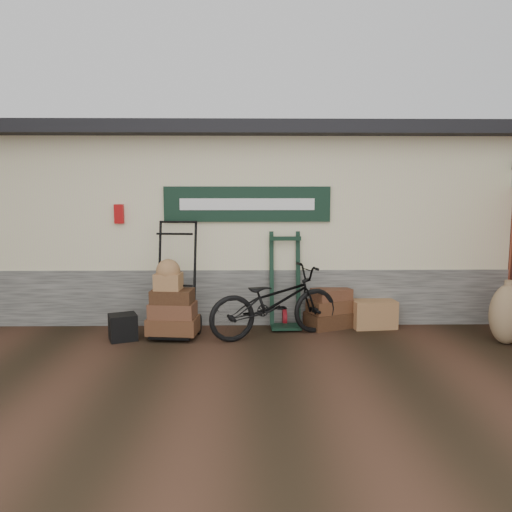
{
  "coord_description": "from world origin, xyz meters",
  "views": [
    {
      "loc": [
        -0.29,
        -6.86,
        2.15
      ],
      "look_at": [
        -0.16,
        0.9,
        1.14
      ],
      "focal_mm": 35.0,
      "sensor_mm": 36.0,
      "label": 1
    }
  ],
  "objects_px": {
    "porter_trolley": "(176,278)",
    "bicycle": "(274,298)",
    "wicker_hamper": "(373,313)",
    "black_trunk": "(123,327)",
    "green_barrow": "(285,280)",
    "suitcase_stack": "(330,308)"
  },
  "relations": [
    {
      "from": "porter_trolley",
      "to": "green_barrow",
      "type": "bearing_deg",
      "value": 18.86
    },
    {
      "from": "suitcase_stack",
      "to": "bicycle",
      "type": "relative_size",
      "value": 0.35
    },
    {
      "from": "porter_trolley",
      "to": "suitcase_stack",
      "type": "height_order",
      "value": "porter_trolley"
    },
    {
      "from": "green_barrow",
      "to": "suitcase_stack",
      "type": "height_order",
      "value": "green_barrow"
    },
    {
      "from": "green_barrow",
      "to": "porter_trolley",
      "type": "bearing_deg",
      "value": -169.5
    },
    {
      "from": "green_barrow",
      "to": "wicker_hamper",
      "type": "relative_size",
      "value": 2.25
    },
    {
      "from": "wicker_hamper",
      "to": "bicycle",
      "type": "height_order",
      "value": "bicycle"
    },
    {
      "from": "porter_trolley",
      "to": "black_trunk",
      "type": "distance_m",
      "value": 1.04
    },
    {
      "from": "black_trunk",
      "to": "bicycle",
      "type": "relative_size",
      "value": 0.19
    },
    {
      "from": "green_barrow",
      "to": "suitcase_stack",
      "type": "distance_m",
      "value": 0.84
    },
    {
      "from": "suitcase_stack",
      "to": "black_trunk",
      "type": "xyz_separation_m",
      "value": [
        -3.12,
        -0.64,
        -0.13
      ]
    },
    {
      "from": "green_barrow",
      "to": "bicycle",
      "type": "height_order",
      "value": "green_barrow"
    },
    {
      "from": "wicker_hamper",
      "to": "black_trunk",
      "type": "height_order",
      "value": "wicker_hamper"
    },
    {
      "from": "wicker_hamper",
      "to": "black_trunk",
      "type": "distance_m",
      "value": 3.86
    },
    {
      "from": "green_barrow",
      "to": "black_trunk",
      "type": "height_order",
      "value": "green_barrow"
    },
    {
      "from": "wicker_hamper",
      "to": "suitcase_stack",
      "type": "bearing_deg",
      "value": 180.0
    },
    {
      "from": "green_barrow",
      "to": "bicycle",
      "type": "bearing_deg",
      "value": -113.08
    },
    {
      "from": "green_barrow",
      "to": "suitcase_stack",
      "type": "bearing_deg",
      "value": -1.94
    },
    {
      "from": "porter_trolley",
      "to": "bicycle",
      "type": "distance_m",
      "value": 1.5
    },
    {
      "from": "porter_trolley",
      "to": "black_trunk",
      "type": "xyz_separation_m",
      "value": [
        -0.74,
        -0.27,
        -0.68
      ]
    },
    {
      "from": "wicker_hamper",
      "to": "black_trunk",
      "type": "xyz_separation_m",
      "value": [
        -3.81,
        -0.64,
        -0.03
      ]
    },
    {
      "from": "black_trunk",
      "to": "bicycle",
      "type": "xyz_separation_m",
      "value": [
        2.21,
        0.13,
        0.4
      ]
    }
  ]
}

